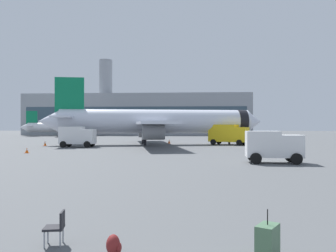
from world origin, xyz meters
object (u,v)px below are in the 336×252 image
Objects in this scene: service_truck at (77,136)px; safety_cone_far at (169,141)px; fuel_truck at (228,134)px; safety_cone_mid at (27,150)px; cargo_van at (273,145)px; safety_cone_near at (45,143)px; airplane_taxiing at (65,127)px; gate_chair at (57,226)px; airplane_at_gate at (155,122)px; rolling_suitcase at (268,240)px; traveller_backpack at (114,245)px.

service_truck reaches higher than safety_cone_far.
safety_cone_far is at bearing 159.66° from fuel_truck.
service_truck is 6.31× the size of safety_cone_far.
cargo_van is at bearing -19.08° from safety_cone_mid.
safety_cone_near is at bearing -156.35° from safety_cone_far.
airplane_taxiing is 82.38m from cargo_van.
gate_chair is (14.78, -28.60, 0.20)m from safety_cone_mid.
rolling_suitcase is (7.60, -46.89, -3.27)m from airplane_at_gate.
airplane_taxiing is at bearing 110.35° from gate_chair.
rolling_suitcase is at bearing -4.70° from gate_chair.
safety_cone_mid is at bearing -74.20° from safety_cone_near.
safety_cone_far is 0.69× the size of rolling_suitcase.
fuel_truck is (21.82, 7.52, 0.16)m from service_truck.
airplane_at_gate is 17.08m from safety_cone_near.
gate_chair is at bearing -72.09° from service_truck.
traveller_backpack is 0.56× the size of gate_chair.
cargo_van is 22.27m from traveller_backpack.
cargo_van is at bearing -58.22° from airplane_taxiing.
gate_chair is (-9.98, -20.03, -0.95)m from cargo_van.
airplane_taxiing is at bearing 107.16° from safety_cone_near.
gate_chair reaches higher than safety_cone_far.
rolling_suitcase is 5.19m from gate_chair.
fuel_truck is at bearing 85.17° from rolling_suitcase.
fuel_truck is 47.34m from rolling_suitcase.
rolling_suitcase reaches higher than safety_cone_mid.
safety_cone_near is at bearing 119.16° from rolling_suitcase.
safety_cone_near is at bearing 115.29° from traveller_backpack.
safety_cone_near is (-28.64, 22.26, -1.08)m from cargo_van.
safety_cone_far is (12.25, 11.07, -1.23)m from service_truck.
service_truck is 5.59× the size of gate_chair.
fuel_truck is at bearing 78.92° from gate_chair.
airplane_at_gate is 1.47× the size of airplane_taxiing.
airplane_at_gate is 5.52× the size of fuel_truck.
safety_cone_mid is at bearing 119.31° from traveller_backpack.
safety_cone_far is 50.88m from traveller_backpack.
safety_cone_far is at bearing 92.27° from traveller_backpack.
gate_chair is at bearing 160.46° from traveller_backpack.
airplane_at_gate is at bearing 94.88° from traveller_backpack.
airplane_at_gate is 46.76× the size of safety_cone_far.
airplane_taxiing is at bearing 113.09° from rolling_suitcase.
airplane_taxiing is at bearing 134.49° from fuel_truck.
safety_cone_mid is 1.27× the size of traveller_backpack.
rolling_suitcase is (19.96, -29.02, 0.09)m from safety_cone_mid.
rolling_suitcase is (38.58, -90.48, -2.13)m from airplane_taxiing.
airplane_taxiing reaches higher than gate_chair.
fuel_truck is 10.31m from safety_cone_far.
safety_cone_near is 1.00× the size of safety_cone_far.
traveller_backpack is 1.71m from gate_chair.
airplane_at_gate is at bearing -178.69° from fuel_truck.
safety_cone_mid is (-23.94, -18.13, -1.47)m from fuel_truck.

